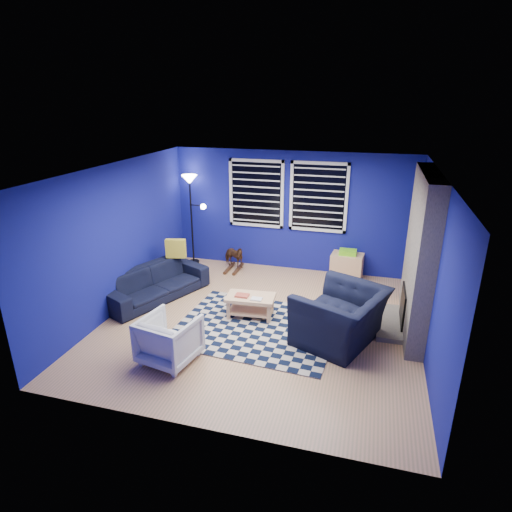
{
  "coord_description": "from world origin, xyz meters",
  "views": [
    {
      "loc": [
        1.59,
        -6.02,
        3.5
      ],
      "look_at": [
        -0.16,
        0.3,
        1.05
      ],
      "focal_mm": 30.0,
      "sensor_mm": 36.0,
      "label": 1
    }
  ],
  "objects_px": {
    "cabinet": "(347,266)",
    "floor_lamp": "(191,192)",
    "armchair_big": "(341,317)",
    "armchair_bent": "(169,339)",
    "coffee_table": "(250,302)",
    "tv": "(419,220)",
    "sofa": "(155,283)",
    "rocking_horse": "(233,256)"
  },
  "relations": [
    {
      "from": "armchair_big",
      "to": "armchair_bent",
      "type": "xyz_separation_m",
      "value": [
        -2.25,
        -1.15,
        -0.08
      ]
    },
    {
      "from": "tv",
      "to": "sofa",
      "type": "relative_size",
      "value": 0.5
    },
    {
      "from": "cabinet",
      "to": "armchair_big",
      "type": "bearing_deg",
      "value": -82.9
    },
    {
      "from": "coffee_table",
      "to": "floor_lamp",
      "type": "distance_m",
      "value": 3.13
    },
    {
      "from": "sofa",
      "to": "armchair_big",
      "type": "height_order",
      "value": "armchair_big"
    },
    {
      "from": "tv",
      "to": "rocking_horse",
      "type": "height_order",
      "value": "tv"
    },
    {
      "from": "coffee_table",
      "to": "tv",
      "type": "bearing_deg",
      "value": 34.82
    },
    {
      "from": "tv",
      "to": "cabinet",
      "type": "bearing_deg",
      "value": 168.46
    },
    {
      "from": "sofa",
      "to": "floor_lamp",
      "type": "relative_size",
      "value": 1.03
    },
    {
      "from": "armchair_big",
      "to": "rocking_horse",
      "type": "xyz_separation_m",
      "value": [
        -2.44,
        2.28,
        -0.1
      ]
    },
    {
      "from": "tv",
      "to": "sofa",
      "type": "height_order",
      "value": "tv"
    },
    {
      "from": "armchair_big",
      "to": "coffee_table",
      "type": "relative_size",
      "value": 1.53
    },
    {
      "from": "sofa",
      "to": "cabinet",
      "type": "height_order",
      "value": "cabinet"
    },
    {
      "from": "tv",
      "to": "armchair_big",
      "type": "height_order",
      "value": "tv"
    },
    {
      "from": "tv",
      "to": "cabinet",
      "type": "height_order",
      "value": "tv"
    },
    {
      "from": "armchair_big",
      "to": "armchair_bent",
      "type": "relative_size",
      "value": 1.72
    },
    {
      "from": "armchair_bent",
      "to": "floor_lamp",
      "type": "distance_m",
      "value": 4.01
    },
    {
      "from": "sofa",
      "to": "rocking_horse",
      "type": "bearing_deg",
      "value": -6.4
    },
    {
      "from": "cabinet",
      "to": "floor_lamp",
      "type": "xyz_separation_m",
      "value": [
        -3.35,
        -0.0,
        1.33
      ]
    },
    {
      "from": "armchair_big",
      "to": "cabinet",
      "type": "height_order",
      "value": "armchair_big"
    },
    {
      "from": "armchair_big",
      "to": "tv",
      "type": "bearing_deg",
      "value": 175.31
    },
    {
      "from": "tv",
      "to": "floor_lamp",
      "type": "bearing_deg",
      "value": 176.92
    },
    {
      "from": "armchair_big",
      "to": "coffee_table",
      "type": "distance_m",
      "value": 1.57
    },
    {
      "from": "rocking_horse",
      "to": "floor_lamp",
      "type": "relative_size",
      "value": 0.3
    },
    {
      "from": "sofa",
      "to": "armchair_big",
      "type": "distance_m",
      "value": 3.46
    },
    {
      "from": "armchair_big",
      "to": "rocking_horse",
      "type": "relative_size",
      "value": 2.18
    },
    {
      "from": "armchair_big",
      "to": "rocking_horse",
      "type": "bearing_deg",
      "value": -110.51
    },
    {
      "from": "armchair_big",
      "to": "rocking_horse",
      "type": "distance_m",
      "value": 3.34
    },
    {
      "from": "coffee_table",
      "to": "armchair_bent",
      "type": "bearing_deg",
      "value": -115.72
    },
    {
      "from": "rocking_horse",
      "to": "coffee_table",
      "type": "relative_size",
      "value": 0.7
    },
    {
      "from": "armchair_bent",
      "to": "rocking_horse",
      "type": "height_order",
      "value": "armchair_bent"
    },
    {
      "from": "rocking_horse",
      "to": "armchair_big",
      "type": "bearing_deg",
      "value": -108.5
    },
    {
      "from": "coffee_table",
      "to": "floor_lamp",
      "type": "bearing_deg",
      "value": 132.42
    },
    {
      "from": "armchair_bent",
      "to": "cabinet",
      "type": "relative_size",
      "value": 1.12
    },
    {
      "from": "tv",
      "to": "armchair_big",
      "type": "relative_size",
      "value": 0.78
    },
    {
      "from": "floor_lamp",
      "to": "cabinet",
      "type": "bearing_deg",
      "value": 0.06
    },
    {
      "from": "armchair_big",
      "to": "floor_lamp",
      "type": "distance_m",
      "value": 4.39
    },
    {
      "from": "sofa",
      "to": "coffee_table",
      "type": "xyz_separation_m",
      "value": [
        1.89,
        -0.24,
        -0.02
      ]
    },
    {
      "from": "coffee_table",
      "to": "cabinet",
      "type": "relative_size",
      "value": 1.26
    },
    {
      "from": "tv",
      "to": "sofa",
      "type": "distance_m",
      "value": 4.95
    },
    {
      "from": "tv",
      "to": "armchair_bent",
      "type": "relative_size",
      "value": 1.35
    },
    {
      "from": "armchair_bent",
      "to": "floor_lamp",
      "type": "relative_size",
      "value": 0.38
    }
  ]
}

